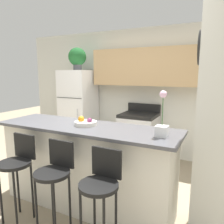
{
  "coord_description": "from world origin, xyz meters",
  "views": [
    {
      "loc": [
        1.43,
        -2.14,
        1.67
      ],
      "look_at": [
        0.0,
        0.73,
        1.1
      ],
      "focal_mm": 35.0,
      "sensor_mm": 36.0,
      "label": 1
    }
  ],
  "objects": [
    {
      "name": "bar_stool_right",
      "position": [
        0.53,
        -0.56,
        0.66
      ],
      "size": [
        0.36,
        0.36,
        0.99
      ],
      "color": "black",
      "rests_on": "ground_plane"
    },
    {
      "name": "bar_stool_mid",
      "position": [
        0.0,
        -0.56,
        0.66
      ],
      "size": [
        0.36,
        0.36,
        0.99
      ],
      "color": "black",
      "rests_on": "ground_plane"
    },
    {
      "name": "wall_back",
      "position": [
        0.14,
        2.04,
        1.49
      ],
      "size": [
        5.6,
        0.38,
        2.55
      ],
      "color": "silver",
      "rests_on": "ground_plane"
    },
    {
      "name": "trash_bin",
      "position": [
        -0.77,
        1.51,
        0.19
      ],
      "size": [
        0.28,
        0.28,
        0.38
      ],
      "color": "black",
      "rests_on": "ground_plane"
    },
    {
      "name": "fruit_bowl",
      "position": [
        -0.0,
        0.02,
        1.08
      ],
      "size": [
        0.27,
        0.27,
        0.11
      ],
      "color": "silver",
      "rests_on": "counter_bar"
    },
    {
      "name": "ground_plane",
      "position": [
        0.0,
        0.0,
        0.0
      ],
      "size": [
        14.0,
        14.0,
        0.0
      ],
      "primitive_type": "plane",
      "color": "gray"
    },
    {
      "name": "bar_stool_left",
      "position": [
        -0.53,
        -0.56,
        0.66
      ],
      "size": [
        0.36,
        0.36,
        0.99
      ],
      "color": "black",
      "rests_on": "ground_plane"
    },
    {
      "name": "orchid_vase",
      "position": [
        0.94,
        -0.04,
        1.17
      ],
      "size": [
        0.12,
        0.12,
        0.46
      ],
      "color": "white",
      "rests_on": "counter_bar"
    },
    {
      "name": "refrigerator",
      "position": [
        -1.32,
        1.74,
        0.87
      ],
      "size": [
        0.65,
        0.67,
        1.74
      ],
      "color": "white",
      "rests_on": "ground_plane"
    },
    {
      "name": "potted_plant_on_fridge",
      "position": [
        -1.32,
        1.74,
        2.0
      ],
      "size": [
        0.38,
        0.38,
        0.47
      ],
      "color": "#4C4C51",
      "rests_on": "refrigerator"
    },
    {
      "name": "counter_bar",
      "position": [
        0.0,
        0.0,
        0.53
      ],
      "size": [
        2.28,
        0.69,
        1.05
      ],
      "color": "silver",
      "rests_on": "ground_plane"
    },
    {
      "name": "pillar_right",
      "position": [
        1.42,
        0.18,
        1.28
      ],
      "size": [
        0.38,
        0.33,
        2.55
      ],
      "color": "silver",
      "rests_on": "ground_plane"
    },
    {
      "name": "stove_range",
      "position": [
        0.06,
        1.76,
        0.46
      ],
      "size": [
        0.67,
        0.63,
        1.07
      ],
      "color": "silver",
      "rests_on": "ground_plane"
    }
  ]
}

